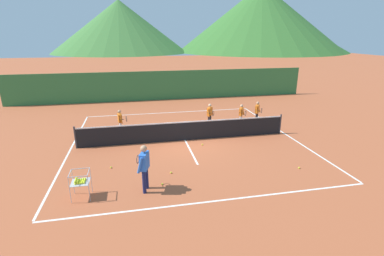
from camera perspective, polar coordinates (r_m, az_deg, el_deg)
name	(u,v)px	position (r m, az deg, el deg)	size (l,w,h in m)	color
ground_plane	(185,140)	(14.12, -1.39, -2.48)	(120.00, 120.00, 0.00)	#B25633
line_baseline_near	(217,201)	(9.27, 5.01, -14.36)	(10.71, 0.08, 0.01)	white
line_baseline_far	(171,112)	(19.22, -4.32, 3.12)	(10.71, 0.08, 0.01)	white
line_sideline_west	(71,149)	(14.24, -23.14, -3.82)	(0.08, 10.95, 0.01)	white
line_sideline_east	(284,133)	(15.91, 17.93, -0.96)	(0.08, 10.95, 0.01)	white
line_service_center	(185,140)	(14.12, -1.39, -2.47)	(0.08, 5.73, 0.01)	white
tennis_net	(185,131)	(13.95, -1.41, -0.56)	(10.28, 0.08, 1.05)	#333338
instructor	(144,164)	(9.46, -9.57, -7.12)	(0.45, 0.81, 1.63)	#191E4C
student_0	(120,120)	(15.30, -14.21, 1.66)	(0.50, 0.58, 1.29)	silver
student_1	(210,113)	(16.04, 3.60, 3.03)	(0.47, 0.71, 1.33)	black
student_2	(241,113)	(16.44, 9.90, 2.99)	(0.43, 0.69, 1.24)	silver
student_3	(257,110)	(17.11, 12.99, 3.49)	(0.45, 0.70, 1.29)	black
ball_cart	(80,181)	(9.78, -21.63, -9.90)	(0.58, 0.58, 0.90)	#B7B7BC
tennis_ball_0	(80,179)	(11.14, -21.62, -9.57)	(0.07, 0.07, 0.07)	yellow
tennis_ball_1	(202,145)	(13.48, 2.09, -3.35)	(0.07, 0.07, 0.07)	yellow
tennis_ball_2	(171,173)	(10.88, -4.23, -8.91)	(0.07, 0.07, 0.07)	yellow
tennis_ball_3	(111,167)	(11.69, -15.96, -7.61)	(0.07, 0.07, 0.07)	yellow
tennis_ball_4	(299,168)	(11.97, 20.72, -7.48)	(0.07, 0.07, 0.07)	yellow
tennis_ball_5	(162,184)	(10.14, -6.00, -11.12)	(0.07, 0.07, 0.07)	yellow
windscreen_fence	(163,85)	(22.98, -5.77, 8.50)	(23.55, 0.08, 2.30)	#33753D
hill_0	(120,27)	(89.66, -14.29, 19.14)	(39.03, 39.03, 14.56)	#427A38
hill_1	(260,19)	(94.52, 13.51, 20.54)	(50.03, 50.03, 19.26)	#38702D
hill_2	(267,30)	(97.08, 14.89, 18.57)	(48.40, 48.40, 13.17)	#2D6628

